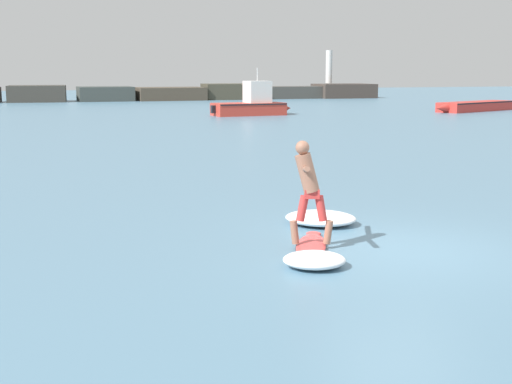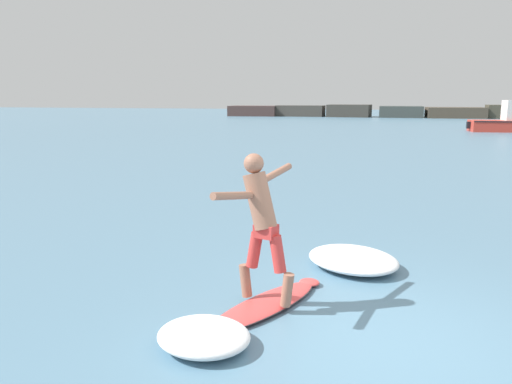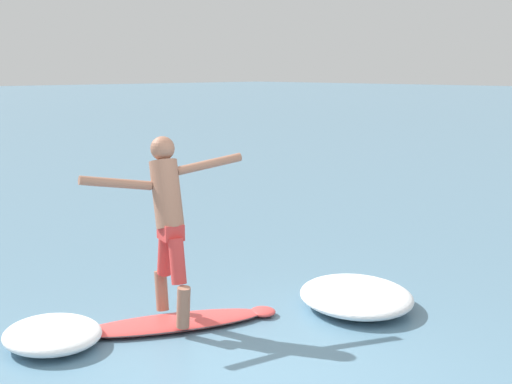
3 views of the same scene
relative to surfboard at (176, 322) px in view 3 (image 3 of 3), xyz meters
name	(u,v)px [view 3 (image 3 of 3)]	position (x,y,z in m)	size (l,w,h in m)	color
surfboard	(176,322)	(0.00, 0.00, 0.00)	(1.30, 2.07, 0.23)	#E14744
surfer	(168,212)	(-0.09, -0.01, 1.14)	(0.84, 1.66, 1.84)	#9B6750
wave_foam_at_tail	(52,334)	(-0.41, -1.15, 0.07)	(1.23, 1.16, 0.24)	white
wave_foam_at_nose	(356,296)	(0.92, 1.78, 0.09)	(1.90, 1.85, 0.26)	white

